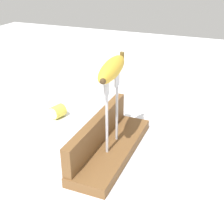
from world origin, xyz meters
TOP-DOWN VIEW (x-y plane):
  - ground_plane at (0.00, 0.00)m, footprint 3.00×3.00m
  - wooden_board at (0.00, 0.00)m, footprint 0.35×0.11m
  - board_backstop at (0.00, 0.04)m, footprint 0.34×0.02m
  - fork_stand_center at (0.00, -0.00)m, footprint 0.09×0.01m
  - banana_raised_center at (-0.00, -0.00)m, footprint 0.19×0.06m
  - fork_fallen_near at (0.08, -0.25)m, footprint 0.17×0.03m
  - banana_chunk_near at (0.13, 0.25)m, footprint 0.05×0.05m

SIDE VIEW (x-z plane):
  - ground_plane at x=0.00m, z-range 0.00..0.00m
  - fork_fallen_near at x=0.08m, z-range 0.00..0.01m
  - wooden_board at x=0.00m, z-range 0.00..0.03m
  - banana_chunk_near at x=0.13m, z-range 0.00..0.04m
  - board_backstop at x=0.00m, z-range 0.03..0.10m
  - fork_stand_center at x=0.00m, z-range 0.05..0.24m
  - banana_raised_center at x=0.00m, z-range 0.22..0.26m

